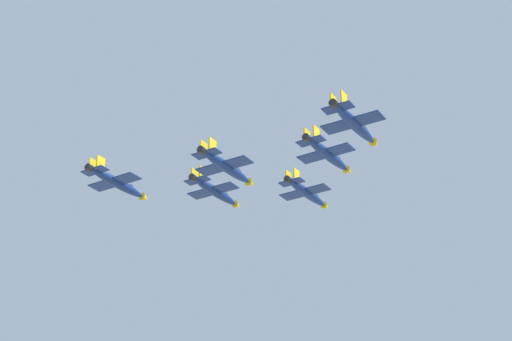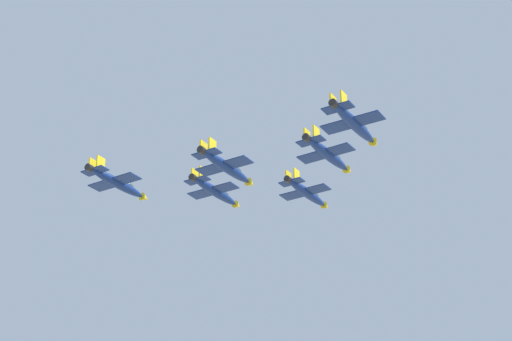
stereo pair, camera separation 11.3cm
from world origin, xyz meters
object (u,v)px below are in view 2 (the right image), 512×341
at_px(jet_left_outer, 117,183).
at_px(jet_right_outer, 355,124).
at_px(jet_lead, 307,193).
at_px(jet_left_wingman, 215,191).
at_px(jet_slot_rear, 227,167).
at_px(jet_right_wingman, 328,154).

xyz_separation_m(jet_left_outer, jet_right_outer, (-33.95, 36.60, -1.86)).
xyz_separation_m(jet_lead, jet_left_wingman, (19.25, 0.84, -2.39)).
height_order(jet_lead, jet_left_outer, jet_lead).
bearing_deg(jet_lead, jet_left_wingman, 140.07).
height_order(jet_left_outer, jet_slot_rear, jet_left_outer).
xyz_separation_m(jet_left_wingman, jet_left_outer, (19.25, 0.84, -0.90)).
bearing_deg(jet_slot_rear, jet_right_wingman, -40.33).
relative_size(jet_left_wingman, jet_right_wingman, 0.96).
relative_size(jet_lead, jet_left_outer, 0.97).
height_order(jet_left_wingman, jet_left_outer, jet_left_wingman).
xyz_separation_m(jet_right_wingman, jet_slot_rear, (19.25, 0.84, -5.47)).
xyz_separation_m(jet_right_wingman, jet_left_outer, (36.23, -17.46, -2.32)).
distance_m(jet_lead, jet_right_outer, 38.88).
xyz_separation_m(jet_right_wingman, jet_right_outer, (2.28, 19.14, -4.18)).
relative_size(jet_right_wingman, jet_slot_rear, 1.04).
bearing_deg(jet_right_outer, jet_left_wingman, 67.54).
relative_size(jet_lead, jet_right_outer, 1.02).
bearing_deg(jet_left_wingman, jet_right_outer, -111.41).
height_order(jet_right_wingman, jet_right_outer, jet_right_wingman).
bearing_deg(jet_right_wingman, jet_lead, 41.29).
bearing_deg(jet_right_outer, jet_slot_rear, 88.95).
height_order(jet_left_outer, jet_right_outer, jet_left_outer).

